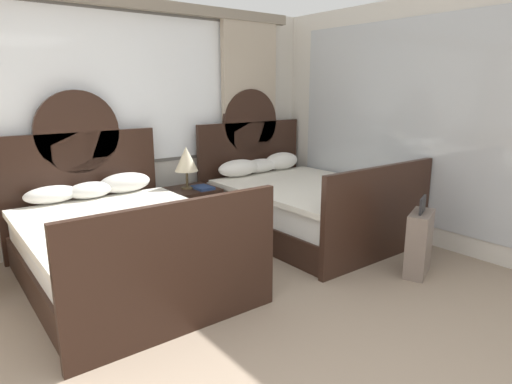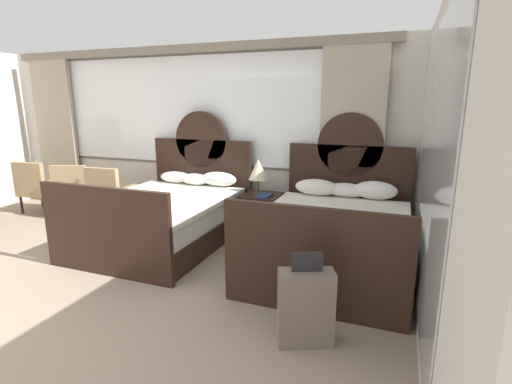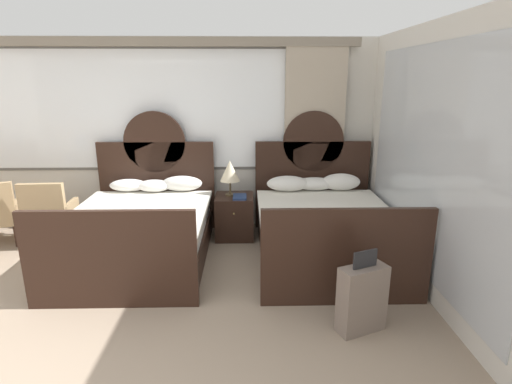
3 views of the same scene
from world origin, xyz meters
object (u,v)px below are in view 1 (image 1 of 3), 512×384
bed_near_window (121,243)px  nightstand_between_beds (193,213)px  table_lamp_on_nightstand (186,160)px  book_on_nightstand (203,188)px  suitcase_on_floor (419,243)px  bed_near_mirror (301,203)px

bed_near_window → nightstand_between_beds: 1.30m
table_lamp_on_nightstand → book_on_nightstand: table_lamp_on_nightstand is taller
nightstand_between_beds → table_lamp_on_nightstand: bearing=153.7°
nightstand_between_beds → table_lamp_on_nightstand: size_ratio=1.22×
table_lamp_on_nightstand → suitcase_on_floor: size_ratio=0.64×
nightstand_between_beds → suitcase_on_floor: 2.51m
bed_near_mirror → book_on_nightstand: bed_near_mirror is taller
bed_near_window → book_on_nightstand: 1.34m
bed_near_mirror → book_on_nightstand: size_ratio=8.58×
bed_near_mirror → suitcase_on_floor: (0.05, -1.58, -0.06)m
table_lamp_on_nightstand → bed_near_window: bearing=-147.5°
bed_near_window → book_on_nightstand: (1.20, 0.55, 0.25)m
bed_near_window → suitcase_on_floor: bed_near_window is taller
bed_near_mirror → nightstand_between_beds: bearing=150.2°
bed_near_window → bed_near_mirror: same height
bed_near_mirror → book_on_nightstand: (-1.05, 0.54, 0.24)m
book_on_nightstand → suitcase_on_floor: (1.09, -2.12, -0.30)m
bed_near_mirror → book_on_nightstand: bearing=152.7°
bed_near_window → table_lamp_on_nightstand: bearing=32.5°
table_lamp_on_nightstand → suitcase_on_floor: table_lamp_on_nightstand is taller
book_on_nightstand → nightstand_between_beds: bearing=126.4°
table_lamp_on_nightstand → book_on_nightstand: size_ratio=1.88×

